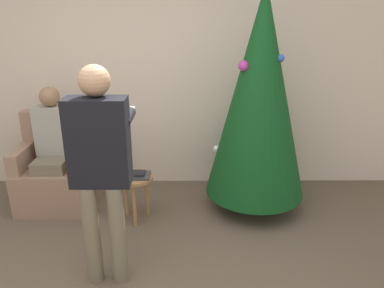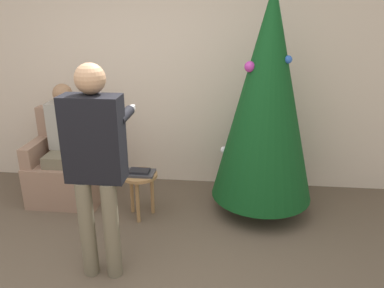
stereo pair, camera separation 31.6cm
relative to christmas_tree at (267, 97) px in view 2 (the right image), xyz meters
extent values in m
cube|color=beige|center=(-1.15, 0.65, 0.14)|extent=(8.00, 0.06, 2.70)
cylinder|color=brown|center=(0.00, 0.00, -1.12)|extent=(0.10, 0.10, 0.18)
cone|color=#0F4219|center=(0.00, 0.00, 0.00)|extent=(1.01, 1.01, 2.06)
sphere|color=white|center=(-0.39, 0.13, -0.61)|extent=(0.07, 0.07, 0.07)
sphere|color=#B23399|center=(-0.18, -0.08, 0.29)|extent=(0.10, 0.10, 0.10)
sphere|color=#2856B2|center=(0.15, -0.08, 0.36)|extent=(0.07, 0.07, 0.07)
cube|color=#93705B|center=(-2.08, 0.04, -0.99)|extent=(0.75, 0.62, 0.45)
cube|color=#93705B|center=(-2.08, 0.28, -0.50)|extent=(0.75, 0.14, 0.53)
cube|color=#93705B|center=(-2.40, 0.04, -0.66)|extent=(0.12, 0.56, 0.22)
cube|color=#93705B|center=(-1.77, 0.04, -0.66)|extent=(0.12, 0.56, 0.22)
cylinder|color=#6B604C|center=(-2.18, -0.16, -0.99)|extent=(0.11, 0.11, 0.45)
cylinder|color=#6B604C|center=(-1.98, -0.16, -0.99)|extent=(0.11, 0.11, 0.45)
cube|color=#6B604C|center=(-2.08, -0.01, -0.70)|extent=(0.32, 0.40, 0.12)
cube|color=gray|center=(-2.08, 0.14, -0.39)|extent=(0.36, 0.20, 0.50)
sphere|color=#936B4C|center=(-2.08, 0.14, -0.04)|extent=(0.20, 0.20, 0.20)
cylinder|color=#6B604C|center=(-1.41, -1.15, -0.81)|extent=(0.12, 0.12, 0.80)
cylinder|color=#6B604C|center=(-1.22, -1.15, -0.81)|extent=(0.12, 0.12, 0.80)
cube|color=black|center=(-1.31, -1.09, -0.09)|extent=(0.43, 0.20, 0.64)
sphere|color=tan|center=(-1.31, -1.05, 0.33)|extent=(0.22, 0.22, 0.22)
cylinder|color=black|center=(-1.49, -0.90, 0.03)|extent=(0.08, 0.30, 0.08)
cylinder|color=black|center=(-1.13, -0.90, 0.03)|extent=(0.08, 0.30, 0.08)
cube|color=white|center=(-1.13, -0.71, 0.03)|extent=(0.04, 0.14, 0.04)
cylinder|color=#A37547|center=(-1.21, -0.24, -0.76)|extent=(0.35, 0.35, 0.03)
cylinder|color=#A37547|center=(-1.21, -0.37, -1.00)|extent=(0.04, 0.04, 0.44)
cylinder|color=#A37547|center=(-1.10, -0.18, -1.00)|extent=(0.04, 0.04, 0.44)
cylinder|color=#A37547|center=(-1.32, -0.18, -1.00)|extent=(0.04, 0.04, 0.44)
cube|color=#38383D|center=(-1.21, -0.24, -0.74)|extent=(0.30, 0.20, 0.02)
cube|color=black|center=(-1.21, -0.24, -0.72)|extent=(0.20, 0.13, 0.02)
camera|label=1|loc=(-0.67, -3.55, 0.79)|focal=35.00mm
camera|label=2|loc=(-0.36, -3.53, 0.79)|focal=35.00mm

